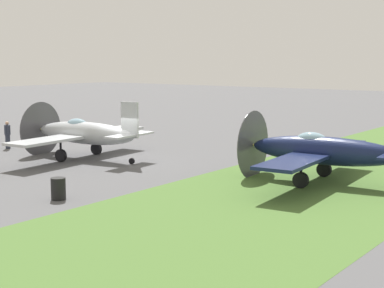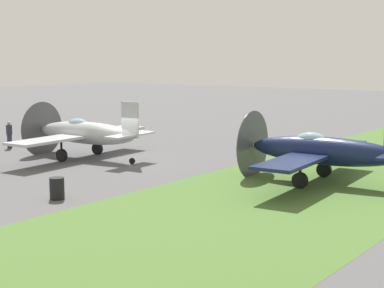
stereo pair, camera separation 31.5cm
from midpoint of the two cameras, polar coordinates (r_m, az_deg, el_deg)
name	(u,v)px [view 2 (the right image)]	position (r m, az deg, el deg)	size (l,w,h in m)	color
ground_plane	(130,162)	(33.78, -5.56, -1.71)	(160.00, 160.00, 0.00)	#515154
grass_verge	(308,187)	(27.79, 11.12, -3.94)	(120.00, 11.00, 0.01)	#476B2D
airplane_lead	(84,133)	(35.19, -9.80, 1.04)	(9.92, 7.85, 3.53)	#B2B7BC
airplane_wingman	(321,151)	(28.42, 12.26, -0.62)	(10.14, 8.03, 3.61)	#141E47
ground_crew_chief	(9,134)	(40.34, -16.51, 0.90)	(0.38, 0.58, 1.73)	#2D3342
fuel_drum	(57,188)	(25.38, -12.17, -4.08)	(0.60, 0.60, 0.90)	black
runway_marker_cone	(289,151)	(36.64, 9.26, -0.66)	(0.36, 0.36, 0.44)	orange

